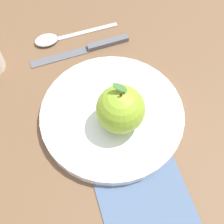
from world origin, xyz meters
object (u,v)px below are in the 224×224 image
Objects in this scene: apple at (121,109)px; knife at (89,48)px; spoon at (56,38)px; linen_napkin at (146,205)px; dinner_plate at (112,115)px.

apple is 0.45× the size of knife.
spoon is (0.23, 0.08, -0.05)m from apple.
knife is 0.33m from linen_napkin.
dinner_plate is 0.16m from linen_napkin.
linen_napkin is at bearing -176.15° from apple.
knife is 1.46× the size of linen_napkin.
linen_napkin is at bearing -165.79° from spoon.
apple is 0.25m from spoon.
apple is (-0.02, -0.01, 0.05)m from dinner_plate.
knife is 1.15× the size of spoon.
dinner_plate is at bearing 6.77° from linen_napkin.
apple reaches higher than spoon.
dinner_plate is 1.23× the size of knife.
apple is 0.15m from linen_napkin.
dinner_plate is at bearing -160.23° from spoon.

